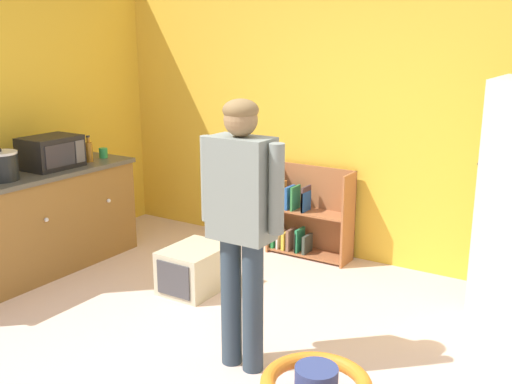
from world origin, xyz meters
TOP-DOWN VIEW (x-y plane):
  - ground_plane at (0.00, 0.00)m, footprint 12.00×12.00m
  - back_wall at (0.00, 2.33)m, footprint 5.20×0.06m
  - left_side_wall at (-2.63, 0.80)m, footprint 0.06×2.99m
  - kitchen_counter at (-2.20, 0.37)m, footprint 0.65×2.13m
  - bookshelf at (-0.40, 2.14)m, footprint 0.80×0.28m
  - standing_person at (0.20, 0.15)m, footprint 0.57×0.22m
  - pet_carrier at (-0.77, 0.92)m, footprint 0.42×0.55m
  - microwave at (-2.18, 0.71)m, footprint 0.37×0.48m
  - crock_pot at (-2.14, 0.19)m, footprint 0.26×0.26m
  - amber_bottle at (-2.10, 1.07)m, footprint 0.07×0.07m
  - green_cup at (-2.13, 1.28)m, footprint 0.08×0.08m
  - teal_cup at (-2.37, 1.00)m, footprint 0.08×0.08m

SIDE VIEW (x-z plane):
  - ground_plane at x=0.00m, z-range 0.00..0.00m
  - pet_carrier at x=-0.77m, z-range 0.00..0.36m
  - bookshelf at x=-0.40m, z-range -0.06..0.79m
  - kitchen_counter at x=-2.20m, z-range 0.00..0.90m
  - green_cup at x=-2.13m, z-range 0.90..0.99m
  - teal_cup at x=-2.37m, z-range 0.90..0.99m
  - amber_bottle at x=-2.10m, z-range 0.88..1.12m
  - standing_person at x=0.20m, z-range 0.17..1.85m
  - crock_pot at x=-2.14m, z-range 0.89..1.15m
  - microwave at x=-2.18m, z-range 0.90..1.18m
  - back_wall at x=0.00m, z-range 0.00..2.70m
  - left_side_wall at x=-2.63m, z-range 0.00..2.70m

